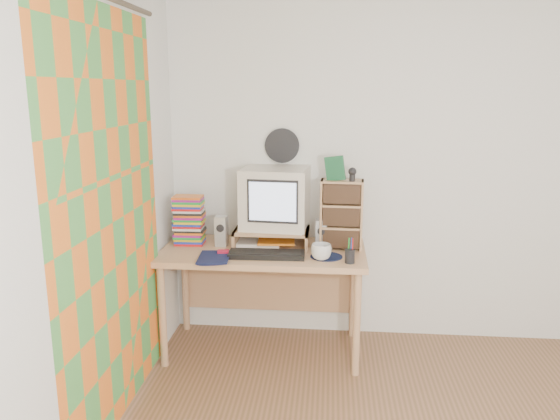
% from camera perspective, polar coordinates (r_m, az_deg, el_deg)
% --- Properties ---
extents(back_wall, '(3.50, 0.00, 3.50)m').
position_cam_1_polar(back_wall, '(4.03, 13.55, 3.91)').
color(back_wall, white).
rests_on(back_wall, floor).
extents(left_wall, '(0.00, 3.50, 3.50)m').
position_cam_1_polar(left_wall, '(2.56, -22.08, -1.64)').
color(left_wall, white).
rests_on(left_wall, floor).
extents(curtain, '(0.00, 2.20, 2.20)m').
position_cam_1_polar(curtain, '(2.99, -17.09, -1.27)').
color(curtain, orange).
rests_on(curtain, left_wall).
extents(wall_disc, '(0.25, 0.02, 0.25)m').
position_cam_1_polar(wall_disc, '(3.96, 0.22, 6.74)').
color(wall_disc, black).
rests_on(wall_disc, back_wall).
extents(desk, '(1.40, 0.70, 0.75)m').
position_cam_1_polar(desk, '(3.87, -1.66, -5.79)').
color(desk, tan).
rests_on(desk, floor).
extents(monitor_riser, '(0.52, 0.30, 0.12)m').
position_cam_1_polar(monitor_riser, '(3.83, -0.87, -2.39)').
color(monitor_riser, tan).
rests_on(monitor_riser, desk).
extents(crt_monitor, '(0.49, 0.49, 0.42)m').
position_cam_1_polar(crt_monitor, '(3.82, -0.51, 1.23)').
color(crt_monitor, beige).
rests_on(crt_monitor, monitor_riser).
extents(speaker_left, '(0.09, 0.09, 0.21)m').
position_cam_1_polar(speaker_left, '(3.85, -6.13, -2.21)').
color(speaker_left, '#BABBBF').
rests_on(speaker_left, desk).
extents(speaker_right, '(0.08, 0.08, 0.20)m').
position_cam_1_polar(speaker_right, '(3.78, 4.32, -2.52)').
color(speaker_right, '#BABBBF').
rests_on(speaker_right, desk).
extents(keyboard, '(0.50, 0.18, 0.03)m').
position_cam_1_polar(keyboard, '(3.60, -1.40, -4.66)').
color(keyboard, black).
rests_on(keyboard, desk).
extents(dvd_stack, '(0.20, 0.15, 0.28)m').
position_cam_1_polar(dvd_stack, '(3.92, -9.46, -1.50)').
color(dvd_stack, brown).
rests_on(dvd_stack, desk).
extents(cd_rack, '(0.30, 0.17, 0.48)m').
position_cam_1_polar(cd_rack, '(3.76, 6.45, -0.48)').
color(cd_rack, tan).
rests_on(cd_rack, desk).
extents(mug, '(0.17, 0.17, 0.11)m').
position_cam_1_polar(mug, '(3.54, 4.33, -4.39)').
color(mug, silver).
rests_on(mug, desk).
extents(diary, '(0.26, 0.20, 0.05)m').
position_cam_1_polar(diary, '(3.59, -8.50, -4.76)').
color(diary, '#0F1539').
rests_on(diary, desk).
extents(mousepad, '(0.22, 0.22, 0.00)m').
position_cam_1_polar(mousepad, '(3.62, 4.86, -4.87)').
color(mousepad, '#101435').
rests_on(mousepad, desk).
extents(pen_cup, '(0.08, 0.08, 0.13)m').
position_cam_1_polar(pen_cup, '(3.50, 7.32, -4.52)').
color(pen_cup, black).
rests_on(pen_cup, desk).
extents(papers, '(0.31, 0.24, 0.04)m').
position_cam_1_polar(papers, '(3.87, -1.53, -3.36)').
color(papers, white).
rests_on(papers, desk).
extents(red_box, '(0.08, 0.06, 0.04)m').
position_cam_1_polar(red_box, '(3.65, -5.95, -4.49)').
color(red_box, '#AB122C').
rests_on(red_box, desk).
extents(game_box, '(0.13, 0.05, 0.16)m').
position_cam_1_polar(game_box, '(3.68, 5.77, 4.35)').
color(game_box, '#185430').
rests_on(game_box, cd_rack).
extents(webcam, '(0.06, 0.06, 0.09)m').
position_cam_1_polar(webcam, '(3.67, 7.56, 3.71)').
color(webcam, black).
rests_on(webcam, cd_rack).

